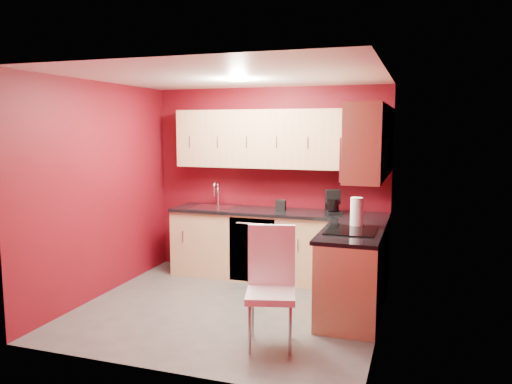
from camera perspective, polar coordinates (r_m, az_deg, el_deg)
The scene contains 21 objects.
floor at distance 5.63m, azimuth -3.06°, elevation -13.14°, with size 3.20×3.20×0.00m, color #514E4B.
ceiling at distance 5.30m, azimuth -3.26°, elevation 13.09°, with size 3.20×3.20×0.00m, color white.
wall_back at distance 6.73m, azimuth 1.54°, elevation 1.22°, with size 3.20×3.20×0.00m, color #620915.
wall_front at distance 3.98m, azimuth -11.12°, elevation -3.20°, with size 3.20×3.20×0.00m, color #620915.
wall_left at distance 6.09m, azimuth -17.30°, elevation 0.24°, with size 3.00×3.00×0.00m, color #620915.
wall_right at distance 4.97m, azimuth 14.28°, elevation -1.21°, with size 3.00×3.00×0.00m, color #620915.
base_cabinets_back at distance 6.53m, azimuth 2.44°, elevation -6.24°, with size 2.80×0.60×0.87m, color tan.
base_cabinets_right at distance 5.41m, azimuth 11.00°, elevation -9.25°, with size 0.60×1.30×0.87m, color tan.
countertop_back at distance 6.42m, azimuth 2.42°, elevation -2.32°, with size 2.80×0.63×0.04m, color black.
countertop_right at distance 5.29m, azimuth 10.94°, elevation -4.55°, with size 0.63×1.27×0.04m, color black.
upper_cabinets_back at distance 6.47m, azimuth 2.81°, elevation 6.07°, with size 2.80×0.35×0.75m, color tan.
upper_cabinets_right at distance 5.37m, azimuth 12.98°, elevation 6.29°, with size 0.35×1.55×0.75m.
microwave at distance 5.14m, azimuth 12.30°, elevation 3.74°, with size 0.42×0.76×0.42m.
cooktop at distance 5.25m, azimuth 10.84°, elevation -4.36°, with size 0.50×0.55×0.01m, color black.
sink at distance 6.73m, azimuth -4.92°, elevation -1.43°, with size 0.52×0.42×0.35m.
dishwasher_front at distance 6.33m, azimuth -0.48°, elevation -6.66°, with size 0.60×0.02×0.82m, color black.
downlight at distance 5.58m, azimuth -2.09°, elevation 12.66°, with size 0.20×0.20×0.01m, color white.
coffee_maker at distance 6.23m, azimuth 8.89°, elevation -1.15°, with size 0.18×0.23×0.29m, color black, non-canonical shape.
napkin_holder at distance 6.46m, azimuth 2.86°, elevation -1.50°, with size 0.12×0.12×0.13m, color black, non-canonical shape.
paper_towel at distance 5.48m, azimuth 11.42°, elevation -2.26°, with size 0.18×0.18×0.32m, color white, non-canonical shape.
dining_chair at distance 4.56m, azimuth 1.69°, elevation -10.93°, with size 0.44×0.46×1.08m, color white, non-canonical shape.
Camera 1 is at (1.94, -4.90, 1.97)m, focal length 35.00 mm.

